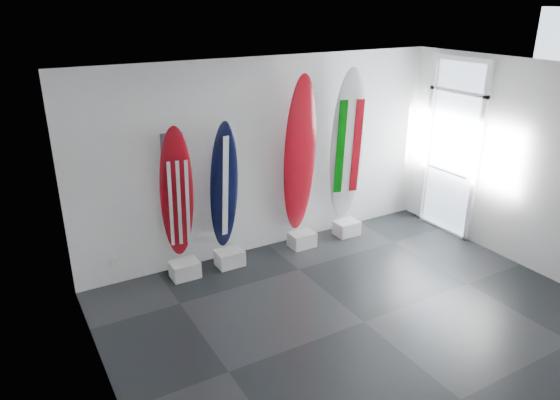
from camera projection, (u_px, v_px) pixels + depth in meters
floor at (364, 322)px, 6.44m from camera, size 6.00×6.00×0.00m
ceiling at (381, 77)px, 5.34m from camera, size 6.00×6.00×0.00m
wall_back at (267, 157)px, 7.91m from camera, size 6.00×0.00×6.00m
wall_left at (102, 277)px, 4.50m from camera, size 0.00×5.00×5.00m
wall_right at (538, 170)px, 7.28m from camera, size 0.00×5.00×5.00m
display_block_usa at (185, 269)px, 7.44m from camera, size 0.40×0.30×0.24m
surfboard_usa at (177, 194)px, 7.11m from camera, size 0.53×0.49×2.02m
display_block_navy at (230, 258)px, 7.77m from camera, size 0.40×0.30×0.24m
surfboard_navy at (224, 187)px, 7.45m from camera, size 0.46×0.31×1.98m
display_block_swiss at (302, 239)px, 8.36m from camera, size 0.40×0.30×0.24m
surfboard_swiss at (300, 156)px, 7.94m from camera, size 0.58×0.27×2.53m
display_block_italy at (347, 228)px, 8.78m from camera, size 0.40×0.30×0.24m
surfboard_italy at (347, 147)px, 8.35m from camera, size 0.64×0.44×2.57m
wall_outlet at (114, 262)px, 7.17m from camera, size 0.09×0.02×0.13m
glass_door at (452, 150)px, 8.55m from camera, size 0.12×1.16×2.85m
balcony at (497, 188)px, 9.50m from camera, size 2.80×2.20×1.20m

